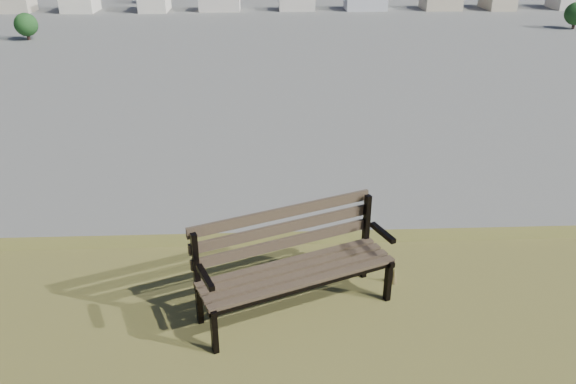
{
  "coord_description": "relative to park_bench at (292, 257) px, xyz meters",
  "views": [
    {
      "loc": [
        1.1,
        -1.56,
        28.39
      ],
      "look_at": [
        1.37,
        4.77,
        25.3
      ],
      "focal_mm": 35.0,
      "sensor_mm": 36.0,
      "label": 1
    }
  ],
  "objects": [
    {
      "name": "park_bench",
      "position": [
        0.0,
        0.0,
        0.0
      ],
      "size": [
        1.93,
        1.25,
        0.97
      ],
      "rotation": [
        0.0,
        0.0,
        0.39
      ],
      "color": "#443627",
      "rests_on": "hilltop_mesa"
    }
  ]
}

